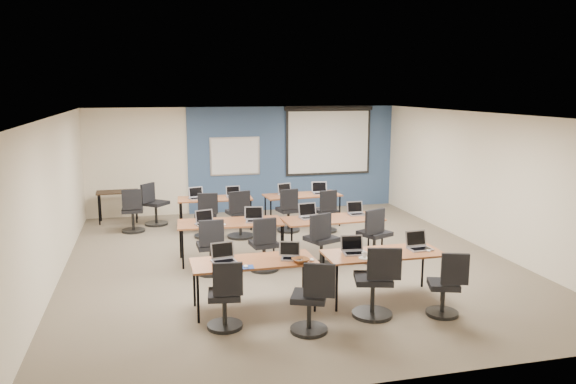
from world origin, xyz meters
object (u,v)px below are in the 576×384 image
object	(u,v)px
laptop_7	(356,211)
laptop_11	(320,191)
task_chair_11	(327,215)
utility_table	(117,195)
training_table_back_left	(215,200)
laptop_9	(234,194)
task_chair_7	(374,240)
spare_chair_a	(154,208)
task_chair_8	(206,219)
task_chair_10	(289,214)
training_table_back_right	(302,196)
task_chair_6	(321,245)
task_chair_0	(225,301)
laptop_5	(255,218)
spare_chair_b	(133,214)
training_table_front_left	(254,264)
laptop_10	(285,192)
projector_screen	(329,137)
task_chair_1	(312,304)
training_table_mid_left	(230,224)
laptop_1	(291,255)
laptop_8	(196,196)
task_chair_4	(211,251)
task_chair_2	(375,288)
laptop_3	(418,245)
training_table_front_right	(383,255)
laptop_6	(309,214)
task_chair_3	(446,290)
laptop_0	(223,257)
laptop_4	(205,221)
task_chair_9	(240,218)
training_table_mid_right	(332,220)
task_chair_5	(264,249)
laptop_2	(354,249)
whiteboard	(235,156)

from	to	relation	value
laptop_7	laptop_11	distance (m)	2.28
task_chair_11	utility_table	size ratio (longest dim) A/B	1.01
training_table_back_left	laptop_9	xyz separation A→B (m)	(0.43, -0.01, 0.11)
task_chair_7	spare_chair_a	distance (m)	5.50
task_chair_8	task_chair_10	xyz separation A→B (m)	(1.83, 0.06, -0.00)
training_table_back_right	task_chair_6	size ratio (longest dim) A/B	1.72
task_chair_0	laptop_11	distance (m)	6.12
laptop_5	spare_chair_b	size ratio (longest dim) A/B	0.34
training_table_front_left	laptop_10	distance (m)	5.08
projector_screen	spare_chair_a	bearing A→B (deg)	-168.17
training_table_back_left	laptop_5	distance (m)	2.47
task_chair_11	task_chair_1	bearing A→B (deg)	-117.38
training_table_front_left	training_table_mid_left	xyz separation A→B (m)	(0.02, 2.45, 0.00)
task_chair_10	training_table_front_left	bearing A→B (deg)	-120.66
task_chair_6	spare_chair_b	distance (m)	4.76
task_chair_0	laptop_1	world-z (taller)	same
training_table_back_right	laptop_8	world-z (taller)	laptop_8
task_chair_4	laptop_10	world-z (taller)	task_chair_4
laptop_1	laptop_5	xyz separation A→B (m)	(-0.08, 2.42, 0.01)
laptop_8	laptop_11	size ratio (longest dim) A/B	0.93
task_chair_2	laptop_3	xyz separation A→B (m)	(0.99, 0.69, 0.36)
training_table_front_right	laptop_6	size ratio (longest dim) A/B	4.99
training_table_front_right	laptop_8	xyz separation A→B (m)	(-2.37, 4.91, 0.11)
task_chair_3	task_chair_7	size ratio (longest dim) A/B	0.92
task_chair_0	task_chair_8	bearing A→B (deg)	94.60
training_table_back_left	laptop_9	world-z (taller)	laptop_9
task_chair_1	task_chair_7	world-z (taller)	task_chair_7
task_chair_6	spare_chair_b	xyz separation A→B (m)	(-3.30, 3.43, -0.01)
laptop_0	spare_chair_b	size ratio (longest dim) A/B	0.34
task_chair_10	spare_chair_a	world-z (taller)	spare_chair_a
laptop_0	task_chair_2	world-z (taller)	task_chair_2
training_table_mid_left	laptop_6	world-z (taller)	laptop_6
laptop_4	laptop_7	bearing A→B (deg)	-12.28
laptop_0	task_chair_9	distance (m)	3.96
training_table_mid_right	laptop_7	size ratio (longest dim) A/B	5.90
laptop_5	spare_chair_a	distance (m)	3.66
task_chair_4	laptop_6	world-z (taller)	laptop_6
training_table_mid_left	task_chair_5	world-z (taller)	task_chair_5
training_table_front_left	laptop_8	distance (m)	4.86
training_table_back_left	laptop_2	xyz separation A→B (m)	(1.51, -4.81, 0.11)
task_chair_10	laptop_8	bearing A→B (deg)	151.86
whiteboard	laptop_11	distance (m)	2.58
utility_table	spare_chair_b	bearing A→B (deg)	-73.86
task_chair_4	task_chair_7	size ratio (longest dim) A/B	0.97
training_table_front_right	laptop_10	world-z (taller)	laptop_10
training_table_front_left	laptop_1	size ratio (longest dim) A/B	5.80
laptop_0	laptop_2	distance (m)	1.95
projector_screen	laptop_2	world-z (taller)	projector_screen
training_table_front_right	training_table_back_left	bearing A→B (deg)	111.89
projector_screen	laptop_9	distance (m)	3.47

